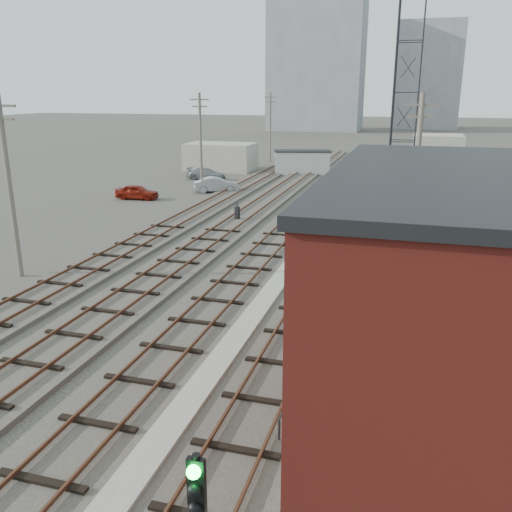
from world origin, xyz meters
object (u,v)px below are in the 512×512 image
at_px(site_trailer, 302,162).
at_px(car_silver, 217,185).
at_px(car_red, 137,192).
at_px(car_grey, 206,174).
at_px(switch_stand, 237,213).

height_order(site_trailer, car_silver, site_trailer).
xyz_separation_m(car_red, car_grey, (1.81, 12.09, -0.02)).
height_order(switch_stand, car_silver, same).
bearing_deg(site_trailer, car_grey, -156.67).
bearing_deg(switch_stand, car_grey, 128.09).
bearing_deg(car_silver, car_grey, 4.08).
bearing_deg(car_grey, site_trailer, -50.70).
relative_size(car_red, car_silver, 0.89).
bearing_deg(car_red, site_trailer, -34.23).
xyz_separation_m(car_silver, car_grey, (-3.66, 6.75, -0.08)).
relative_size(site_trailer, car_red, 1.83).
xyz_separation_m(car_red, car_silver, (5.47, 5.34, 0.05)).
bearing_deg(site_trailer, switch_stand, -104.75).
relative_size(switch_stand, car_red, 0.34).
height_order(site_trailer, car_grey, site_trailer).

